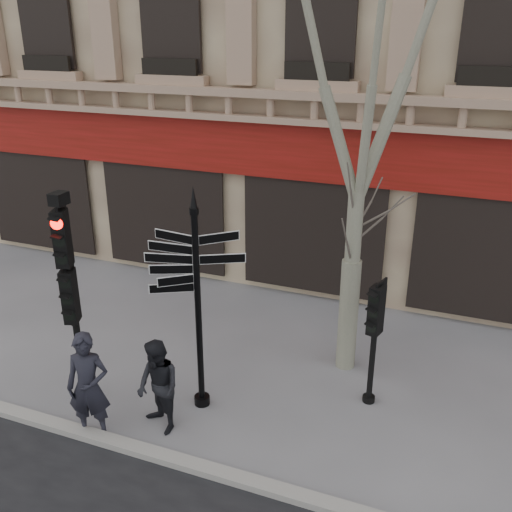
# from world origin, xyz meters

# --- Properties ---
(ground) EXTENTS (80.00, 80.00, 0.00)m
(ground) POSITION_xyz_m (0.00, 0.00, 0.00)
(ground) COLOR slate
(ground) RESTS_ON ground
(kerb) EXTENTS (80.00, 0.25, 0.12)m
(kerb) POSITION_xyz_m (0.00, -1.40, 0.06)
(kerb) COLOR gray
(kerb) RESTS_ON ground
(fingerpost) EXTENTS (2.11, 2.11, 3.99)m
(fingerpost) POSITION_xyz_m (-0.58, 0.09, 2.68)
(fingerpost) COLOR black
(fingerpost) RESTS_ON ground
(traffic_signal_main) EXTENTS (0.50, 0.43, 3.81)m
(traffic_signal_main) POSITION_xyz_m (-2.68, -0.45, 2.41)
(traffic_signal_main) COLOR black
(traffic_signal_main) RESTS_ON ground
(traffic_signal_secondary) EXTENTS (0.44, 0.36, 2.29)m
(traffic_signal_secondary) POSITION_xyz_m (2.16, 1.24, 1.59)
(traffic_signal_secondary) COLOR black
(traffic_signal_secondary) RESTS_ON ground
(plane_tree) EXTENTS (3.27, 3.27, 8.67)m
(plane_tree) POSITION_xyz_m (1.50, 2.23, 6.09)
(plane_tree) COLOR #9C957F
(plane_tree) RESTS_ON ground
(pedestrian_a) EXTENTS (0.79, 0.65, 1.88)m
(pedestrian_a) POSITION_xyz_m (-1.86, -1.30, 0.94)
(pedestrian_a) COLOR black
(pedestrian_a) RESTS_ON ground
(pedestrian_b) EXTENTS (1.00, 0.93, 1.64)m
(pedestrian_b) POSITION_xyz_m (-0.92, -0.75, 0.82)
(pedestrian_b) COLOR black
(pedestrian_b) RESTS_ON ground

